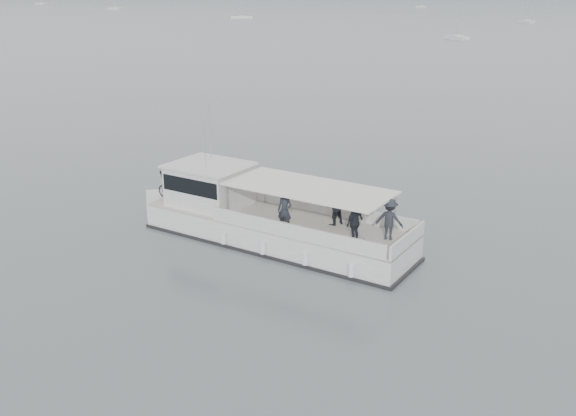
# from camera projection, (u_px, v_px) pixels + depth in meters

# --- Properties ---
(ground) EXTENTS (1400.00, 1400.00, 0.00)m
(ground) POSITION_uv_depth(u_px,v_px,m) (294.00, 251.00, 26.13)
(ground) COLOR #525D60
(ground) RESTS_ON ground
(tour_boat) EXTENTS (13.28, 6.50, 5.60)m
(tour_boat) POSITION_uv_depth(u_px,v_px,m) (254.00, 217.00, 27.28)
(tour_boat) COLOR white
(tour_boat) RESTS_ON ground
(moored_fleet) EXTENTS (455.26, 346.41, 9.13)m
(moored_fleet) POSITION_uv_depth(u_px,v_px,m) (379.00, 16.00, 216.16)
(moored_fleet) COLOR white
(moored_fleet) RESTS_ON ground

